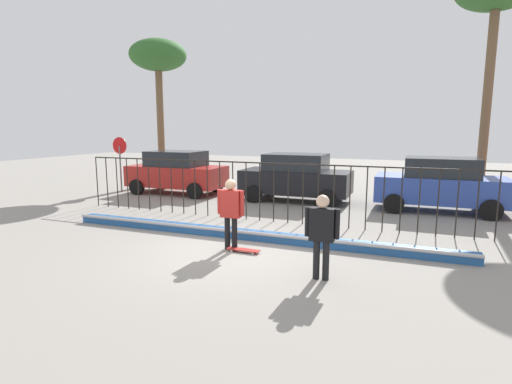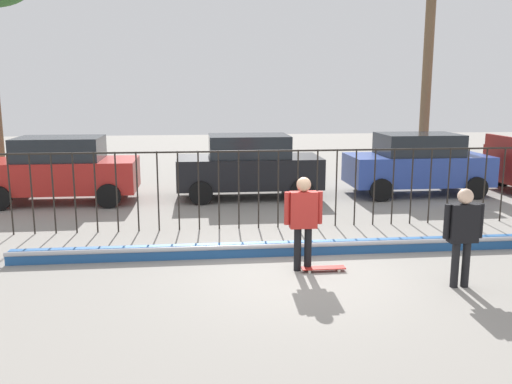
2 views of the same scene
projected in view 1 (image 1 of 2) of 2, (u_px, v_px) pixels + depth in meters
ground_plane at (229, 251)px, 9.51m from camera, size 60.00×60.00×0.00m
bowl_coping_ledge at (248, 234)px, 10.55m from camera, size 11.00×0.40×0.27m
perimeter_fence at (274, 186)px, 12.33m from camera, size 14.04×0.04×1.86m
skateboarder at (231, 208)px, 9.49m from camera, size 0.69×0.26×1.72m
skateboard at (243, 250)px, 9.42m from camera, size 0.80×0.20×0.07m
camera_operator at (322, 229)px, 7.59m from camera, size 0.67×0.25×1.67m
parked_car_red at (177, 172)px, 17.74m from camera, size 4.30×2.12×1.90m
parked_car_black at (296, 177)px, 15.89m from camera, size 4.30×2.12×1.90m
parked_car_blue at (440, 184)px, 13.90m from camera, size 4.30×2.12×1.90m
stop_sign at (120, 157)px, 18.12m from camera, size 0.76×0.07×2.50m
palm_tree_short at (158, 59)px, 20.27m from camera, size 2.88×2.88×7.37m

